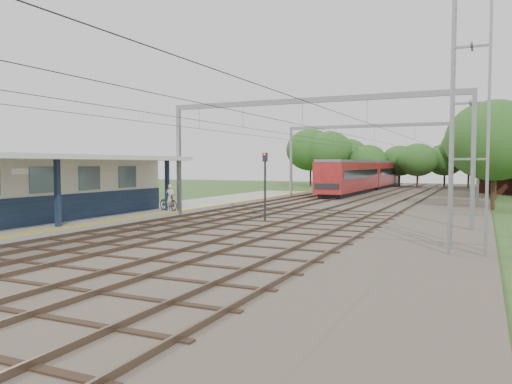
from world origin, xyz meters
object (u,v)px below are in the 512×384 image
Objects in this scene: bicycle at (168,202)px; signal_post at (265,180)px; person at (170,197)px; train at (367,175)px.

signal_post reaches higher than bicycle.
person is at bearing -69.95° from bicycle.
bicycle is 7.40m from signal_post.
person is at bearing -98.51° from train.
train is (5.17, 34.58, 0.84)m from person.
person is 0.43× the size of signal_post.
person is 34.97m from train.
bicycle is at bearing -15.31° from person.
person is 0.34m from bicycle.
train is (5.32, 34.58, 1.14)m from bicycle.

